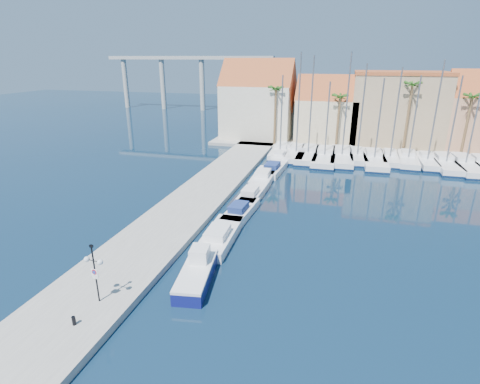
% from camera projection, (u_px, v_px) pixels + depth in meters
% --- Properties ---
extents(ground, '(260.00, 260.00, 0.00)m').
position_uv_depth(ground, '(243.00, 300.00, 23.01)').
color(ground, '#081D31').
rests_on(ground, ground).
extents(quay_west, '(6.00, 77.00, 0.50)m').
position_uv_depth(quay_west, '(192.00, 204.00, 37.44)').
color(quay_west, gray).
rests_on(quay_west, ground).
extents(shore_north, '(54.00, 16.00, 0.50)m').
position_uv_depth(shore_north, '(373.00, 143.00, 63.89)').
color(shore_north, gray).
rests_on(shore_north, ground).
extents(lamp_post, '(1.26, 0.40, 3.72)m').
position_uv_depth(lamp_post, '(94.00, 265.00, 21.24)').
color(lamp_post, black).
rests_on(lamp_post, quay_west).
extents(bollard, '(0.20, 0.20, 0.51)m').
position_uv_depth(bollard, '(74.00, 321.00, 20.02)').
color(bollard, black).
rests_on(bollard, quay_west).
extents(fishing_boat, '(2.66, 5.78, 1.95)m').
position_uv_depth(fishing_boat, '(197.00, 272.00, 24.77)').
color(fishing_boat, navy).
rests_on(fishing_boat, ground).
extents(motorboat_west_0, '(2.50, 7.18, 1.40)m').
position_uv_depth(motorboat_west_0, '(220.00, 236.00, 30.11)').
color(motorboat_west_0, white).
rests_on(motorboat_west_0, ground).
extents(motorboat_west_1, '(2.35, 6.28, 1.40)m').
position_uv_depth(motorboat_west_1, '(240.00, 211.00, 34.98)').
color(motorboat_west_1, white).
rests_on(motorboat_west_1, ground).
extents(motorboat_west_2, '(2.15, 6.30, 1.40)m').
position_uv_depth(motorboat_west_2, '(251.00, 195.00, 39.15)').
color(motorboat_west_2, white).
rests_on(motorboat_west_2, ground).
extents(motorboat_west_3, '(2.46, 7.24, 1.40)m').
position_uv_depth(motorboat_west_3, '(264.00, 176.00, 45.27)').
color(motorboat_west_3, white).
rests_on(motorboat_west_3, ground).
extents(motorboat_west_4, '(2.75, 7.33, 1.40)m').
position_uv_depth(motorboat_west_4, '(273.00, 169.00, 48.36)').
color(motorboat_west_4, white).
rests_on(motorboat_west_4, ground).
extents(motorboat_west_5, '(2.32, 5.79, 1.40)m').
position_uv_depth(motorboat_west_5, '(281.00, 156.00, 54.25)').
color(motorboat_west_5, white).
rests_on(motorboat_west_5, ground).
extents(motorboat_west_6, '(2.37, 7.02, 1.40)m').
position_uv_depth(motorboat_west_6, '(286.00, 149.00, 58.94)').
color(motorboat_west_6, white).
rests_on(motorboat_west_6, ground).
extents(sailboat_0, '(2.80, 9.66, 11.71)m').
position_uv_depth(sailboat_0, '(281.00, 151.00, 57.03)').
color(sailboat_0, white).
rests_on(sailboat_0, ground).
extents(sailboat_1, '(2.76, 10.20, 14.80)m').
position_uv_depth(sailboat_1, '(297.00, 153.00, 55.74)').
color(sailboat_1, white).
rests_on(sailboat_1, ground).
extents(sailboat_2, '(2.97, 11.23, 14.36)m').
position_uv_depth(sailboat_2, '(309.00, 154.00, 55.34)').
color(sailboat_2, white).
rests_on(sailboat_2, ground).
extents(sailboat_3, '(3.13, 11.81, 11.01)m').
position_uv_depth(sailboat_3, '(325.00, 156.00, 54.14)').
color(sailboat_3, white).
rests_on(sailboat_3, ground).
extents(sailboat_4, '(3.31, 11.79, 14.79)m').
position_uv_depth(sailboat_4, '(342.00, 156.00, 54.19)').
color(sailboat_4, white).
rests_on(sailboat_4, ground).
extents(sailboat_5, '(3.06, 8.92, 13.31)m').
position_uv_depth(sailboat_5, '(357.00, 156.00, 54.09)').
color(sailboat_5, white).
rests_on(sailboat_5, ground).
extents(sailboat_6, '(3.38, 11.54, 11.54)m').
position_uv_depth(sailboat_6, '(374.00, 159.00, 52.68)').
color(sailboat_6, white).
rests_on(sailboat_6, ground).
extents(sailboat_7, '(2.42, 8.42, 12.89)m').
position_uv_depth(sailboat_7, '(390.00, 158.00, 53.07)').
color(sailboat_7, white).
rests_on(sailboat_7, ground).
extents(sailboat_8, '(3.02, 9.52, 11.87)m').
position_uv_depth(sailboat_8, '(408.00, 159.00, 52.55)').
color(sailboat_8, white).
rests_on(sailboat_8, ground).
extents(sailboat_9, '(2.26, 8.32, 13.80)m').
position_uv_depth(sailboat_9, '(427.00, 161.00, 51.49)').
color(sailboat_9, white).
rests_on(sailboat_9, ground).
extents(sailboat_10, '(2.92, 10.58, 11.96)m').
position_uv_depth(sailboat_10, '(445.00, 163.00, 50.59)').
color(sailboat_10, white).
rests_on(sailboat_10, ground).
extents(sailboat_11, '(3.83, 11.66, 14.11)m').
position_uv_depth(sailboat_11, '(464.00, 164.00, 50.02)').
color(sailboat_11, white).
rests_on(sailboat_11, ground).
extents(building_0, '(12.30, 9.00, 13.50)m').
position_uv_depth(building_0, '(258.00, 103.00, 65.92)').
color(building_0, beige).
rests_on(building_0, shore_north).
extents(building_1, '(10.30, 8.00, 11.00)m').
position_uv_depth(building_1, '(327.00, 112.00, 63.30)').
color(building_1, '#CDB690').
rests_on(building_1, shore_north).
extents(building_2, '(14.20, 10.20, 11.50)m').
position_uv_depth(building_2, '(397.00, 108.00, 61.09)').
color(building_2, tan).
rests_on(building_2, shore_north).
extents(palm_0, '(2.60, 2.60, 10.15)m').
position_uv_depth(palm_0, '(276.00, 91.00, 59.51)').
color(palm_0, brown).
rests_on(palm_0, shore_north).
extents(palm_1, '(2.60, 2.60, 9.15)m').
position_uv_depth(palm_1, '(340.00, 98.00, 57.30)').
color(palm_1, brown).
rests_on(palm_1, shore_north).
extents(palm_2, '(2.60, 2.60, 11.15)m').
position_uv_depth(palm_2, '(412.00, 87.00, 54.13)').
color(palm_2, brown).
rests_on(palm_2, shore_north).
extents(palm_3, '(2.60, 2.60, 9.65)m').
position_uv_depth(palm_3, '(472.00, 99.00, 52.58)').
color(palm_3, brown).
rests_on(palm_3, shore_north).
extents(viaduct, '(48.00, 2.20, 14.45)m').
position_uv_depth(viaduct, '(185.00, 72.00, 103.74)').
color(viaduct, '#9E9E99').
rests_on(viaduct, ground).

